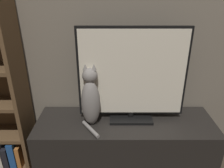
% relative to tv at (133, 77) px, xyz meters
% --- Properties ---
extents(wall_back, '(4.80, 0.05, 2.60)m').
position_rel_tv_xyz_m(wall_back, '(-0.04, 0.22, 0.44)').
color(wall_back, '#756B5B').
rests_on(wall_back, ground_plane).
extents(tv_stand, '(1.40, 0.45, 0.50)m').
position_rel_tv_xyz_m(tv_stand, '(-0.04, -0.05, -0.61)').
color(tv_stand, black).
rests_on(tv_stand, ground_plane).
extents(tv, '(0.81, 0.20, 0.73)m').
position_rel_tv_xyz_m(tv, '(0.00, 0.00, 0.00)').
color(tv, black).
rests_on(tv, tv_stand).
extents(cat, '(0.15, 0.27, 0.48)m').
position_rel_tv_xyz_m(cat, '(-0.31, -0.08, -0.15)').
color(cat, gray).
rests_on(cat, tv_stand).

